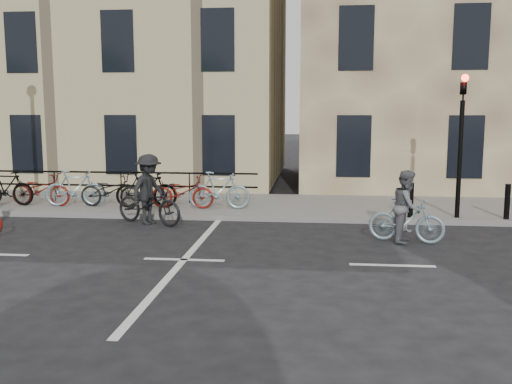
# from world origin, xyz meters

# --- Properties ---
(ground) EXTENTS (120.00, 120.00, 0.00)m
(ground) POSITION_xyz_m (0.00, 0.00, 0.00)
(ground) COLOR black
(ground) RESTS_ON ground
(sidewalk) EXTENTS (46.00, 4.00, 0.15)m
(sidewalk) POSITION_xyz_m (-4.00, 6.00, 0.07)
(sidewalk) COLOR slate
(sidewalk) RESTS_ON ground
(building_east) EXTENTS (14.00, 10.00, 12.00)m
(building_east) POSITION_xyz_m (9.00, 13.00, 6.15)
(building_east) COLOR #866F51
(building_east) RESTS_ON sidewalk
(building_west) EXTENTS (20.00, 10.00, 10.00)m
(building_west) POSITION_xyz_m (-9.00, 13.00, 5.15)
(building_west) COLOR tan
(building_west) RESTS_ON sidewalk
(traffic_light) EXTENTS (0.18, 0.30, 3.90)m
(traffic_light) POSITION_xyz_m (6.20, 4.34, 2.45)
(traffic_light) COLOR black
(traffic_light) RESTS_ON sidewalk
(bollard_east) EXTENTS (0.14, 0.14, 0.90)m
(bollard_east) POSITION_xyz_m (5.00, 4.25, 0.60)
(bollard_east) COLOR black
(bollard_east) RESTS_ON sidewalk
(bollard_west) EXTENTS (0.14, 0.14, 0.90)m
(bollard_west) POSITION_xyz_m (7.40, 4.25, 0.60)
(bollard_west) COLOR black
(bollard_west) RESTS_ON sidewalk
(parked_bikes) EXTENTS (9.35, 1.23, 1.05)m
(parked_bikes) POSITION_xyz_m (-3.87, 5.04, 0.65)
(parked_bikes) COLOR black
(parked_bikes) RESTS_ON sidewalk
(cyclist_grey) EXTENTS (1.72, 0.92, 1.61)m
(cyclist_grey) POSITION_xyz_m (4.55, 2.00, 0.65)
(cyclist_grey) COLOR #809DA7
(cyclist_grey) RESTS_ON ground
(cyclist_dark) EXTENTS (2.13, 1.48, 1.80)m
(cyclist_dark) POSITION_xyz_m (-1.70, 3.40, 0.71)
(cyclist_dark) COLOR black
(cyclist_dark) RESTS_ON ground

